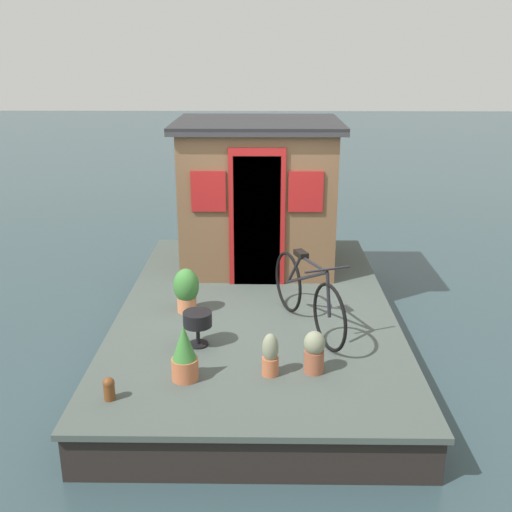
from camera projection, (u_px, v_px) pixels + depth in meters
name	position (u px, v px, depth m)	size (l,w,h in m)	color
ground_plane	(256.00, 342.00, 7.52)	(60.00, 60.00, 0.00)	#2D4247
houseboat_deck	(256.00, 324.00, 7.44)	(5.31, 3.25, 0.50)	#424C47
houseboat_cabin	(258.00, 194.00, 8.49)	(1.86, 2.25, 2.04)	brown
bicycle	(307.00, 295.00, 6.63)	(1.67, 0.74, 0.86)	black
potted_plant_sage	(314.00, 351.00, 5.77)	(0.21, 0.21, 0.42)	#935138
potted_plant_mint	(186.00, 289.00, 7.09)	(0.30, 0.30, 0.53)	#C6754C
potted_plant_succulent	(184.00, 354.00, 5.63)	(0.25, 0.25, 0.55)	#B2603D
potted_plant_lavender	(270.00, 355.00, 5.72)	(0.16, 0.16, 0.43)	#B2603D
charcoal_grill	(198.00, 321.00, 6.28)	(0.30, 0.30, 0.38)	black
mooring_bollard	(109.00, 388.00, 5.34)	(0.11, 0.11, 0.22)	brown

